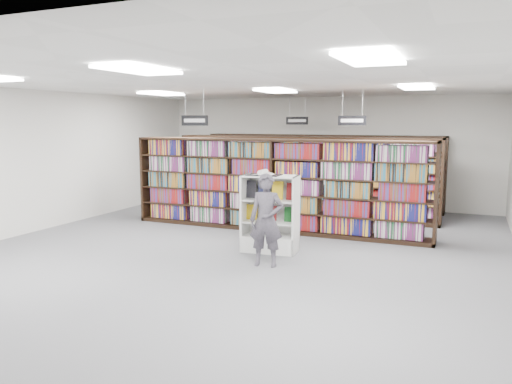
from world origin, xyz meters
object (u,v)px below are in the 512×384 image
at_px(endcap_display, 270,226).
at_px(open_book, 263,174).
at_px(shopper, 266,220).
at_px(bookshelf_row_near, 275,185).

xyz_separation_m(endcap_display, open_book, (-0.11, -0.10, 1.02)).
bearing_deg(open_book, endcap_display, 41.82).
height_order(endcap_display, shopper, shopper).
xyz_separation_m(bookshelf_row_near, open_book, (0.46, -1.84, 0.46)).
bearing_deg(bookshelf_row_near, endcap_display, -71.82).
xyz_separation_m(open_book, shopper, (0.41, -0.86, -0.71)).
distance_m(bookshelf_row_near, endcap_display, 1.92).
height_order(bookshelf_row_near, endcap_display, bookshelf_row_near).
relative_size(bookshelf_row_near, endcap_display, 4.73).
height_order(endcap_display, open_book, open_book).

